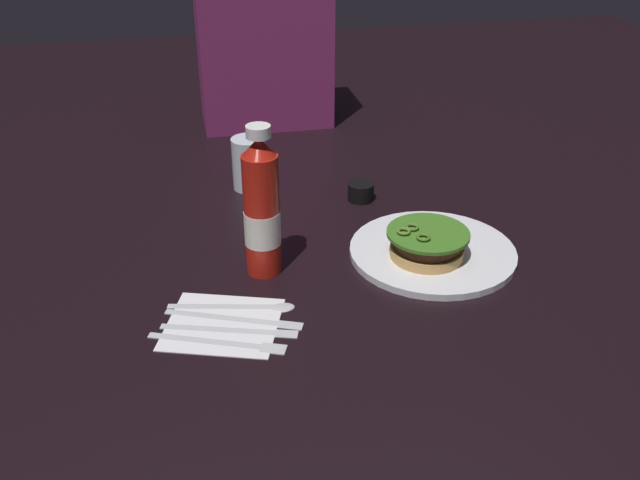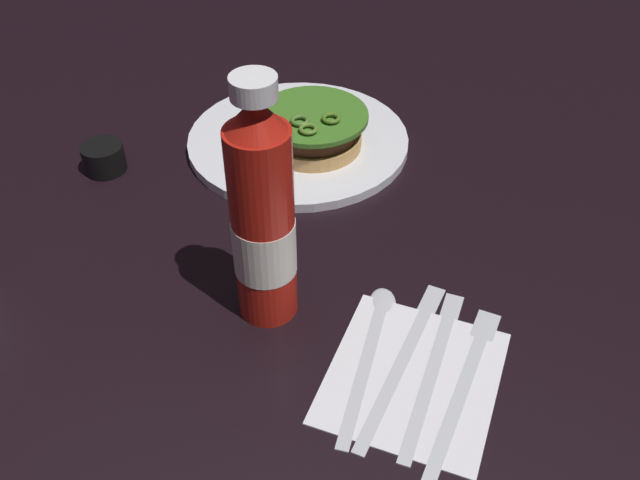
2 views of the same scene
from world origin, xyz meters
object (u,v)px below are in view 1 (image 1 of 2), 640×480
Objects in this scene: butter_knife at (242,318)px; steak_knife at (238,329)px; water_glass at (250,163)px; spoon_utensil at (249,305)px; burger_sandwich at (427,244)px; condiment_cup at (361,192)px; napkin at (223,324)px; dinner_plate at (432,252)px; diner_person at (262,16)px; ketchup_bottle at (262,210)px; fork_utensil at (228,342)px.

steak_knife is at bearing -109.75° from butter_knife.
spoon_utensil is at bearing -97.36° from water_glass.
burger_sandwich is 0.44m from water_glass.
condiment_cup is 0.47m from napkin.
condiment_cup is at bearing 100.53° from burger_sandwich.
condiment_cup is at bearing 105.78° from dinner_plate.
ketchup_bottle is at bearing -98.33° from diner_person.
ketchup_bottle is 0.18m from butter_knife.
napkin is 0.90m from diner_person.
condiment_cup is at bearing 53.55° from steak_knife.
burger_sandwich is 0.28m from ketchup_bottle.
spoon_utensil reaches higher than napkin.
butter_knife is 0.35× the size of diner_person.
napkin is (-0.35, -0.11, -0.03)m from burger_sandwich.
fork_utensil is at bearing -115.38° from butter_knife.
condiment_cup is at bearing -76.31° from diner_person.
burger_sandwich is 1.30× the size of water_glass.
steak_knife is (0.02, -0.02, 0.00)m from napkin.
ketchup_bottle is 0.43× the size of diner_person.
water_glass reaches higher than condiment_cup.
burger_sandwich is 0.55× the size of ketchup_bottle.
napkin is (-0.30, -0.36, -0.02)m from condiment_cup.
ketchup_bottle is 0.33m from condiment_cup.
fork_utensil is (-0.35, -0.16, -0.03)m from burger_sandwich.
butter_knife is at bearing -159.89° from dinner_plate.
burger_sandwich is at bearing -77.38° from diner_person.
water_glass is at bearing 125.42° from burger_sandwich.
napkin is at bearing -162.81° from burger_sandwich.
diner_person is at bearing 81.67° from ketchup_bottle.
diner_person reaches higher than burger_sandwich.
fork_utensil is 0.03m from steak_knife.
spoon_utensil is (0.04, 0.08, -0.00)m from fork_utensil.
water_glass reaches higher than burger_sandwich.
steak_knife is (-0.08, -0.48, -0.05)m from water_glass.
burger_sandwich is at bearing -133.26° from dinner_plate.
water_glass is (-0.27, 0.33, 0.05)m from dinner_plate.
water_glass is at bearing 129.01° from dinner_plate.
condiment_cup is (-0.07, 0.23, 0.01)m from dinner_plate.
steak_knife is (-0.35, -0.15, -0.00)m from dinner_plate.
ketchup_bottle is 0.19m from napkin.
spoon_utensil is at bearing 65.34° from fork_utensil.
water_glass is at bearing 79.59° from fork_utensil.
butter_knife is at bearing -113.45° from spoon_utensil.
fork_utensil is (-0.30, -0.41, -0.01)m from condiment_cup.
diner_person is (-0.17, 0.74, 0.22)m from burger_sandwich.
spoon_utensil is (0.04, 0.04, 0.00)m from napkin.
napkin is at bearing -172.33° from butter_knife.
napkin is at bearing -120.41° from ketchup_bottle.
butter_knife and spoon_utensil have the same top height.
ketchup_bottle reaches higher than burger_sandwich.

